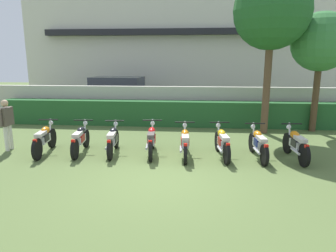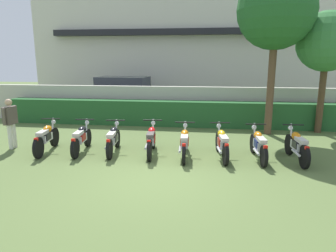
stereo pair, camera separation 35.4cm
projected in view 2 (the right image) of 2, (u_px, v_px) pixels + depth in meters
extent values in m
plane|color=#566B38|center=(157.00, 179.00, 7.28)|extent=(60.00, 60.00, 0.00)
cube|color=beige|center=(192.00, 42.00, 21.19)|extent=(20.09, 6.00, 8.05)
cube|color=black|center=(190.00, 32.00, 17.96)|extent=(16.88, 0.50, 0.36)
cube|color=#BCB7A8|center=(181.00, 105.00, 13.66)|extent=(19.09, 0.30, 1.63)
cube|color=#235628|center=(180.00, 114.00, 13.04)|extent=(15.27, 0.70, 1.07)
cube|color=navy|center=(127.00, 98.00, 16.74)|extent=(4.63, 2.18, 1.00)
cube|color=#2D333D|center=(123.00, 83.00, 16.60)|extent=(2.82, 1.90, 0.65)
cylinder|color=black|center=(159.00, 104.00, 17.40)|extent=(0.69, 0.27, 0.68)
cylinder|color=black|center=(150.00, 108.00, 15.63)|extent=(0.69, 0.27, 0.68)
cylinder|color=black|center=(107.00, 102.00, 18.02)|extent=(0.69, 0.27, 0.68)
cylinder|color=black|center=(94.00, 107.00, 16.25)|extent=(0.69, 0.27, 0.68)
cylinder|color=brown|center=(271.00, 88.00, 11.36)|extent=(0.27, 0.27, 3.55)
sphere|color=#235B28|center=(276.00, 10.00, 10.77)|extent=(2.78, 2.78, 2.78)
cylinder|color=#4C3823|center=(321.00, 98.00, 11.66)|extent=(0.25, 0.25, 2.69)
sphere|color=#387A3D|center=(327.00, 41.00, 11.21)|extent=(2.22, 2.22, 2.22)
cylinder|color=black|center=(54.00, 137.00, 9.99)|extent=(0.17, 0.64, 0.63)
cylinder|color=black|center=(38.00, 148.00, 8.74)|extent=(0.17, 0.64, 0.63)
cube|color=silver|center=(46.00, 138.00, 9.28)|extent=(0.28, 0.62, 0.22)
ellipsoid|color=orange|center=(47.00, 129.00, 9.40)|extent=(0.28, 0.47, 0.22)
cube|color=beige|center=(42.00, 133.00, 9.01)|extent=(0.27, 0.54, 0.10)
cube|color=red|center=(36.00, 139.00, 8.58)|extent=(0.11, 0.09, 0.08)
cylinder|color=silver|center=(53.00, 128.00, 9.83)|extent=(0.08, 0.23, 0.65)
cylinder|color=black|center=(51.00, 119.00, 9.67)|extent=(0.60, 0.11, 0.04)
sphere|color=silver|center=(53.00, 122.00, 9.90)|extent=(0.14, 0.14, 0.14)
cylinder|color=silver|center=(39.00, 144.00, 9.07)|extent=(0.14, 0.55, 0.07)
cube|color=black|center=(45.00, 137.00, 9.22)|extent=(0.29, 0.39, 0.20)
cylinder|color=black|center=(88.00, 138.00, 9.98)|extent=(0.15, 0.59, 0.59)
cylinder|color=black|center=(75.00, 149.00, 8.74)|extent=(0.15, 0.59, 0.59)
cube|color=silver|center=(81.00, 138.00, 9.28)|extent=(0.26, 0.62, 0.22)
ellipsoid|color=black|center=(82.00, 130.00, 9.40)|extent=(0.26, 0.46, 0.22)
cube|color=beige|center=(78.00, 134.00, 9.01)|extent=(0.25, 0.54, 0.10)
cube|color=red|center=(73.00, 140.00, 8.58)|extent=(0.11, 0.09, 0.08)
cylinder|color=silver|center=(86.00, 129.00, 9.82)|extent=(0.07, 0.23, 0.65)
cylinder|color=black|center=(85.00, 120.00, 9.67)|extent=(0.60, 0.10, 0.04)
sphere|color=silver|center=(87.00, 123.00, 9.89)|extent=(0.14, 0.14, 0.14)
cylinder|color=silver|center=(75.00, 145.00, 9.07)|extent=(0.13, 0.55, 0.07)
cube|color=#A51414|center=(80.00, 137.00, 9.22)|extent=(0.28, 0.38, 0.20)
cylinder|color=black|center=(117.00, 139.00, 9.86)|extent=(0.15, 0.59, 0.58)
cylinder|color=black|center=(109.00, 149.00, 8.67)|extent=(0.15, 0.59, 0.58)
cube|color=silver|center=(113.00, 139.00, 9.19)|extent=(0.26, 0.62, 0.22)
ellipsoid|color=black|center=(114.00, 131.00, 9.30)|extent=(0.27, 0.46, 0.22)
cube|color=beige|center=(111.00, 134.00, 8.92)|extent=(0.26, 0.54, 0.10)
cube|color=red|center=(108.00, 141.00, 8.51)|extent=(0.11, 0.09, 0.08)
cylinder|color=silver|center=(116.00, 130.00, 9.71)|extent=(0.07, 0.23, 0.65)
cylinder|color=black|center=(115.00, 120.00, 9.55)|extent=(0.60, 0.10, 0.04)
sphere|color=silver|center=(117.00, 123.00, 9.77)|extent=(0.14, 0.14, 0.14)
cylinder|color=silver|center=(108.00, 146.00, 8.97)|extent=(0.13, 0.55, 0.07)
cube|color=black|center=(113.00, 138.00, 9.13)|extent=(0.28, 0.38, 0.20)
cylinder|color=black|center=(153.00, 138.00, 9.77)|extent=(0.15, 0.64, 0.63)
cylinder|color=black|center=(149.00, 150.00, 8.50)|extent=(0.15, 0.64, 0.63)
cube|color=silver|center=(151.00, 140.00, 9.05)|extent=(0.26, 0.62, 0.22)
ellipsoid|color=red|center=(152.00, 131.00, 9.17)|extent=(0.26, 0.46, 0.22)
cube|color=#4C4742|center=(151.00, 135.00, 8.78)|extent=(0.25, 0.54, 0.10)
cube|color=red|center=(149.00, 142.00, 8.34)|extent=(0.11, 0.09, 0.08)
cylinder|color=silver|center=(153.00, 129.00, 9.61)|extent=(0.07, 0.23, 0.65)
cylinder|color=black|center=(153.00, 120.00, 9.46)|extent=(0.60, 0.09, 0.04)
sphere|color=silver|center=(153.00, 123.00, 9.68)|extent=(0.14, 0.14, 0.14)
cylinder|color=silver|center=(147.00, 146.00, 8.84)|extent=(0.12, 0.55, 0.07)
cube|color=#A51414|center=(151.00, 138.00, 8.99)|extent=(0.27, 0.38, 0.20)
cylinder|color=black|center=(185.00, 141.00, 9.57)|extent=(0.12, 0.58, 0.58)
cylinder|color=black|center=(184.00, 154.00, 8.26)|extent=(0.12, 0.58, 0.58)
cube|color=silver|center=(185.00, 143.00, 8.83)|extent=(0.23, 0.61, 0.22)
ellipsoid|color=orange|center=(185.00, 133.00, 8.95)|extent=(0.24, 0.45, 0.22)
cube|color=#B2ADA3|center=(184.00, 138.00, 8.57)|extent=(0.23, 0.53, 0.10)
cube|color=red|center=(184.00, 145.00, 8.10)|extent=(0.10, 0.09, 0.08)
cylinder|color=silver|center=(185.00, 132.00, 9.42)|extent=(0.06, 0.23, 0.65)
cylinder|color=black|center=(185.00, 122.00, 9.26)|extent=(0.60, 0.07, 0.04)
sphere|color=silver|center=(185.00, 125.00, 9.48)|extent=(0.14, 0.14, 0.14)
cylinder|color=silver|center=(180.00, 149.00, 8.63)|extent=(0.10, 0.55, 0.07)
cube|color=#A51414|center=(184.00, 141.00, 8.77)|extent=(0.26, 0.37, 0.20)
cylinder|color=black|center=(218.00, 142.00, 9.43)|extent=(0.16, 0.62, 0.61)
cylinder|color=black|center=(226.00, 154.00, 8.18)|extent=(0.16, 0.62, 0.61)
cube|color=silver|center=(222.00, 143.00, 8.72)|extent=(0.27, 0.62, 0.22)
ellipsoid|color=yellow|center=(221.00, 134.00, 8.84)|extent=(0.27, 0.46, 0.22)
cube|color=beige|center=(224.00, 138.00, 8.45)|extent=(0.26, 0.54, 0.10)
cube|color=red|center=(227.00, 145.00, 8.02)|extent=(0.11, 0.09, 0.08)
cylinder|color=silver|center=(219.00, 132.00, 9.28)|extent=(0.08, 0.23, 0.65)
cylinder|color=black|center=(220.00, 123.00, 9.12)|extent=(0.60, 0.11, 0.04)
sphere|color=silver|center=(219.00, 126.00, 9.35)|extent=(0.14, 0.14, 0.14)
cylinder|color=silver|center=(219.00, 150.00, 8.51)|extent=(0.14, 0.55, 0.07)
cube|color=#A51414|center=(223.00, 142.00, 8.66)|extent=(0.28, 0.39, 0.20)
cylinder|color=black|center=(253.00, 143.00, 9.29)|extent=(0.13, 0.59, 0.59)
cylinder|color=black|center=(264.00, 156.00, 8.05)|extent=(0.13, 0.59, 0.59)
cube|color=silver|center=(259.00, 145.00, 8.59)|extent=(0.25, 0.61, 0.22)
ellipsoid|color=orange|center=(258.00, 135.00, 8.70)|extent=(0.25, 0.46, 0.22)
cube|color=beige|center=(261.00, 140.00, 8.32)|extent=(0.24, 0.53, 0.10)
cube|color=red|center=(266.00, 147.00, 7.89)|extent=(0.11, 0.09, 0.08)
cylinder|color=silver|center=(255.00, 134.00, 9.13)|extent=(0.07, 0.23, 0.65)
cylinder|color=black|center=(256.00, 124.00, 8.97)|extent=(0.60, 0.08, 0.04)
sphere|color=silver|center=(254.00, 127.00, 9.20)|extent=(0.14, 0.14, 0.14)
cylinder|color=silver|center=(256.00, 152.00, 8.38)|extent=(0.11, 0.55, 0.07)
cube|color=navy|center=(259.00, 144.00, 8.53)|extent=(0.27, 0.38, 0.20)
cylinder|color=black|center=(289.00, 144.00, 9.11)|extent=(0.13, 0.63, 0.63)
cylinder|color=black|center=(304.00, 157.00, 7.93)|extent=(0.13, 0.63, 0.63)
cube|color=silver|center=(297.00, 146.00, 8.44)|extent=(0.24, 0.61, 0.22)
ellipsoid|color=orange|center=(296.00, 136.00, 8.55)|extent=(0.25, 0.45, 0.22)
cube|color=beige|center=(301.00, 140.00, 8.17)|extent=(0.23, 0.53, 0.10)
cube|color=red|center=(307.00, 148.00, 7.77)|extent=(0.11, 0.09, 0.08)
cylinder|color=silver|center=(291.00, 135.00, 8.95)|extent=(0.07, 0.23, 0.65)
cylinder|color=black|center=(293.00, 125.00, 8.80)|extent=(0.60, 0.08, 0.04)
sphere|color=silver|center=(290.00, 128.00, 9.02)|extent=(0.14, 0.14, 0.14)
cylinder|color=silver|center=(296.00, 153.00, 8.23)|extent=(0.11, 0.55, 0.07)
cube|color=black|center=(298.00, 144.00, 8.38)|extent=(0.26, 0.38, 0.20)
cylinder|color=silver|center=(14.00, 135.00, 9.86)|extent=(0.13, 0.13, 0.79)
cylinder|color=silver|center=(10.00, 137.00, 9.65)|extent=(0.13, 0.13, 0.79)
cube|color=brown|center=(10.00, 115.00, 9.61)|extent=(0.22, 0.46, 0.56)
cylinder|color=brown|center=(15.00, 113.00, 9.88)|extent=(0.09, 0.09, 0.53)
cylinder|color=brown|center=(4.00, 117.00, 9.33)|extent=(0.09, 0.09, 0.53)
sphere|color=tan|center=(8.00, 102.00, 9.52)|extent=(0.21, 0.21, 0.21)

